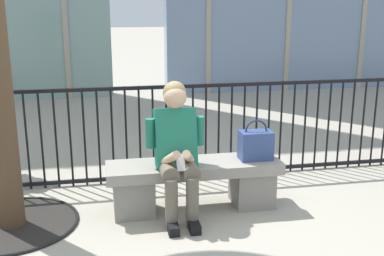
{
  "coord_description": "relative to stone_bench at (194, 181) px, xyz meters",
  "views": [
    {
      "loc": [
        -0.82,
        -4.1,
        1.9
      ],
      "look_at": [
        0.0,
        0.1,
        0.75
      ],
      "focal_mm": 45.2,
      "sensor_mm": 36.0,
      "label": 1
    }
  ],
  "objects": [
    {
      "name": "ground_plane",
      "position": [
        0.0,
        0.0,
        -0.27
      ],
      "size": [
        60.0,
        60.0,
        0.0
      ],
      "primitive_type": "plane",
      "color": "#A8A091"
    },
    {
      "name": "stone_bench",
      "position": [
        0.0,
        0.0,
        0.0
      ],
      "size": [
        1.6,
        0.44,
        0.45
      ],
      "color": "gray",
      "rests_on": "ground"
    },
    {
      "name": "seated_person_with_phone",
      "position": [
        -0.18,
        -0.13,
        0.38
      ],
      "size": [
        0.52,
        0.66,
        1.21
      ],
      "color": "#6B6051",
      "rests_on": "ground"
    },
    {
      "name": "handbag_on_bench",
      "position": [
        0.58,
        -0.01,
        0.32
      ],
      "size": [
        0.3,
        0.19,
        0.38
      ],
      "color": "#33477F",
      "rests_on": "stone_bench"
    },
    {
      "name": "plaza_railing",
      "position": [
        -0.0,
        0.78,
        0.25
      ],
      "size": [
        8.25,
        0.04,
        1.04
      ],
      "color": "black",
      "rests_on": "ground"
    }
  ]
}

